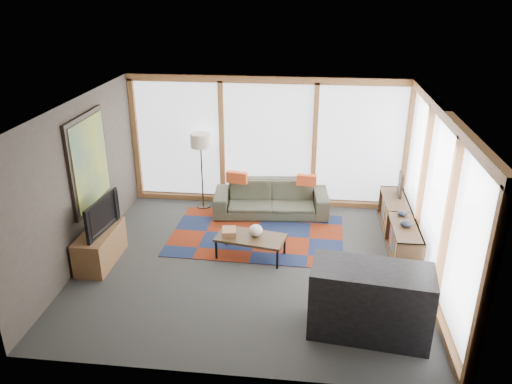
# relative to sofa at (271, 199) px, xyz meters

# --- Properties ---
(ground) EXTENTS (5.50, 5.50, 0.00)m
(ground) POSITION_rel_sofa_xyz_m (-0.12, -1.92, -0.32)
(ground) COLOR #2B2B29
(ground) RESTS_ON ground
(room_envelope) EXTENTS (5.52, 5.02, 2.62)m
(room_envelope) POSITION_rel_sofa_xyz_m (0.37, -1.36, 1.22)
(room_envelope) COLOR #3E362F
(room_envelope) RESTS_ON ground
(rug) EXTENTS (3.11, 2.05, 0.01)m
(rug) POSITION_rel_sofa_xyz_m (-0.17, -0.94, -0.31)
(rug) COLOR maroon
(rug) RESTS_ON ground
(sofa) EXTENTS (2.27, 1.06, 0.64)m
(sofa) POSITION_rel_sofa_xyz_m (0.00, 0.00, 0.00)
(sofa) COLOR #313627
(sofa) RESTS_ON ground
(pillow_left) EXTENTS (0.42, 0.19, 0.22)m
(pillow_left) POSITION_rel_sofa_xyz_m (-0.66, -0.05, 0.43)
(pillow_left) COLOR #D24B1F
(pillow_left) RESTS_ON sofa
(pillow_right) EXTENTS (0.38, 0.14, 0.21)m
(pillow_right) POSITION_rel_sofa_xyz_m (0.67, -0.02, 0.42)
(pillow_right) COLOR #D24B1F
(pillow_right) RESTS_ON sofa
(floor_lamp) EXTENTS (0.39, 0.39, 1.55)m
(floor_lamp) POSITION_rel_sofa_xyz_m (-1.39, 0.15, 0.45)
(floor_lamp) COLOR #2D2317
(floor_lamp) RESTS_ON ground
(coffee_table) EXTENTS (1.20, 0.75, 0.37)m
(coffee_table) POSITION_rel_sofa_xyz_m (-0.19, -1.69, -0.14)
(coffee_table) COLOR #321F14
(coffee_table) RESTS_ON ground
(book_stack) EXTENTS (0.27, 0.31, 0.09)m
(book_stack) POSITION_rel_sofa_xyz_m (-0.56, -1.65, 0.10)
(book_stack) COLOR #9A603A
(book_stack) RESTS_ON coffee_table
(vase) EXTENTS (0.27, 0.27, 0.20)m
(vase) POSITION_rel_sofa_xyz_m (-0.11, -1.65, 0.15)
(vase) COLOR beige
(vase) RESTS_ON coffee_table
(bookshelf) EXTENTS (0.42, 2.33, 0.58)m
(bookshelf) POSITION_rel_sofa_xyz_m (2.31, -0.89, -0.03)
(bookshelf) COLOR #321F14
(bookshelf) RESTS_ON ground
(bowl_a) EXTENTS (0.22, 0.22, 0.10)m
(bowl_a) POSITION_rel_sofa_xyz_m (2.31, -1.45, 0.31)
(bowl_a) COLOR black
(bowl_a) RESTS_ON bookshelf
(bowl_b) EXTENTS (0.17, 0.17, 0.08)m
(bowl_b) POSITION_rel_sofa_xyz_m (2.31, -1.05, 0.30)
(bowl_b) COLOR black
(bowl_b) RESTS_ON bookshelf
(shelf_picture) EXTENTS (0.06, 0.34, 0.45)m
(shelf_picture) POSITION_rel_sofa_xyz_m (2.39, -0.19, 0.49)
(shelf_picture) COLOR black
(shelf_picture) RESTS_ON bookshelf
(tv_console) EXTENTS (0.47, 1.12, 0.56)m
(tv_console) POSITION_rel_sofa_xyz_m (-2.59, -2.13, -0.04)
(tv_console) COLOR brown
(tv_console) RESTS_ON ground
(television) EXTENTS (0.24, 0.98, 0.56)m
(television) POSITION_rel_sofa_xyz_m (-2.59, -2.11, 0.52)
(television) COLOR black
(television) RESTS_ON tv_console
(bar_counter) EXTENTS (1.58, 0.88, 0.96)m
(bar_counter) POSITION_rel_sofa_xyz_m (1.56, -3.44, 0.16)
(bar_counter) COLOR black
(bar_counter) RESTS_ON ground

